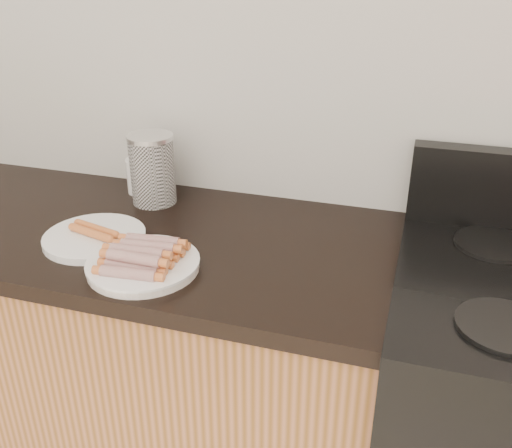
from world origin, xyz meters
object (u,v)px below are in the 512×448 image
(mug, at_px, (141,176))
(main_plate, at_px, (143,266))
(canister, at_px, (152,169))
(side_plate, at_px, (95,238))

(mug, bearing_deg, main_plate, -62.17)
(main_plate, bearing_deg, canister, 112.42)
(main_plate, xyz_separation_m, mug, (-0.21, 0.40, 0.04))
(mug, bearing_deg, side_plate, -83.71)
(main_plate, relative_size, side_plate, 1.01)
(main_plate, distance_m, canister, 0.39)
(canister, height_order, mug, canister)
(side_plate, distance_m, canister, 0.28)
(mug, bearing_deg, canister, -38.25)
(canister, bearing_deg, main_plate, -67.58)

